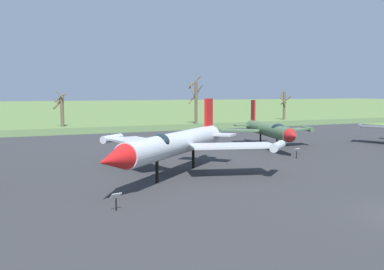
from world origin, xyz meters
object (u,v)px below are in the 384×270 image
(jet_fighter_rear_left, at_px, (269,130))
(info_placard_front_right, at_px, (116,200))
(jet_fighter_front_right, at_px, (174,144))
(info_placard_rear_left, at_px, (297,152))

(jet_fighter_rear_left, bearing_deg, info_placard_front_right, -140.82)
(jet_fighter_front_right, height_order, info_placard_rear_left, jet_fighter_front_right)
(jet_fighter_front_right, height_order, jet_fighter_rear_left, jet_fighter_front_right)
(jet_fighter_rear_left, bearing_deg, info_placard_rear_left, -105.64)
(info_placard_front_right, relative_size, info_placard_rear_left, 0.99)
(jet_fighter_front_right, relative_size, info_placard_front_right, 15.68)
(info_placard_front_right, relative_size, jet_fighter_rear_left, 0.07)
(jet_fighter_front_right, distance_m, jet_fighter_rear_left, 18.57)
(info_placard_front_right, xyz_separation_m, jet_fighter_rear_left, (21.75, 17.73, 1.43))
(jet_fighter_rear_left, bearing_deg, jet_fighter_front_right, -146.14)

